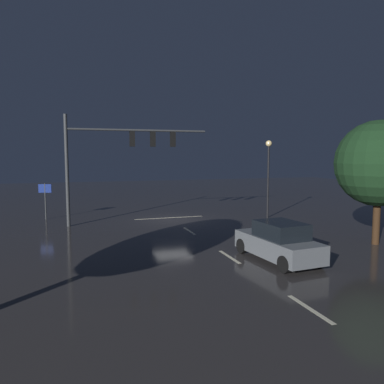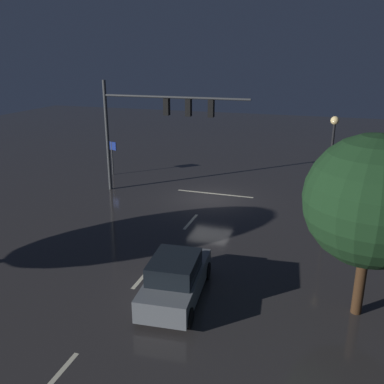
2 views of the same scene
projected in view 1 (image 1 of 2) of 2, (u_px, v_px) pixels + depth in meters
name	position (u px, v px, depth m)	size (l,w,h in m)	color
ground_plane	(172.00, 220.00, 26.36)	(80.00, 80.00, 0.00)	#2D2B2B
traffic_signal_assembly	(120.00, 149.00, 24.59)	(9.30, 0.47, 7.07)	#383A3D
lane_dash_far	(189.00, 231.00, 22.57)	(2.20, 0.16, 0.01)	beige
lane_dash_mid	(229.00, 257.00, 16.88)	(2.20, 0.16, 0.01)	beige
lane_dash_near	(310.00, 309.00, 11.19)	(2.20, 0.16, 0.01)	beige
stop_bar	(169.00, 218.00, 27.29)	(5.00, 0.16, 0.01)	beige
car_approaching	(279.00, 242.00, 16.25)	(2.26, 4.50, 1.70)	slate
street_lamp_left_kerb	(268.00, 165.00, 26.99)	(0.44, 0.44, 5.56)	black
route_sign	(45.00, 193.00, 26.46)	(0.88, 0.32, 2.55)	#383A3D
tree_left_far	(379.00, 163.00, 18.87)	(4.33, 4.33, 6.29)	#382314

